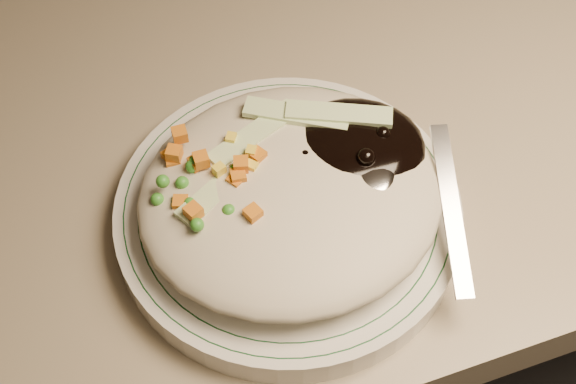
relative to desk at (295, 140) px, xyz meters
name	(u,v)px	position (x,y,z in m)	size (l,w,h in m)	color
desk	(295,140)	(0.00, 0.00, 0.00)	(1.40, 0.70, 0.74)	gray
plate	(288,215)	(-0.08, -0.22, 0.21)	(0.23, 0.23, 0.02)	silver
plate_rim	(288,206)	(-0.08, -0.22, 0.22)	(0.21, 0.21, 0.00)	#144723
meal	(295,186)	(-0.08, -0.22, 0.24)	(0.21, 0.19, 0.05)	#AFA68E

